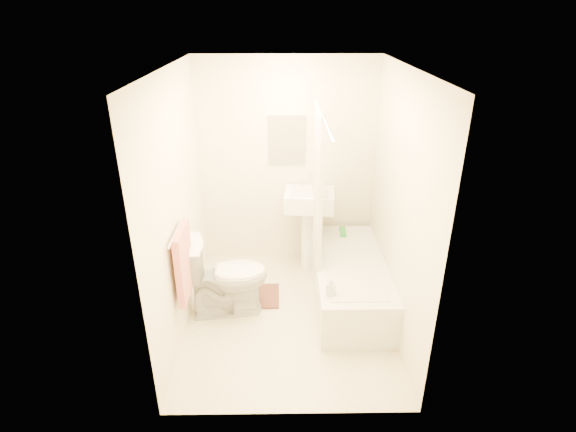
{
  "coord_description": "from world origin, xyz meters",
  "views": [
    {
      "loc": [
        -0.05,
        -3.68,
        2.83
      ],
      "look_at": [
        0.0,
        0.25,
        1.0
      ],
      "focal_mm": 28.0,
      "sensor_mm": 36.0,
      "label": 1
    }
  ],
  "objects_px": {
    "soap_bottle": "(331,286)",
    "bathtub": "(349,280)",
    "toilet": "(226,276)",
    "sink": "(309,227)",
    "bath_mat": "(251,296)"
  },
  "relations": [
    {
      "from": "sink",
      "to": "bath_mat",
      "type": "xyz_separation_m",
      "value": [
        -0.64,
        -0.61,
        -0.52
      ]
    },
    {
      "from": "bathtub",
      "to": "bath_mat",
      "type": "bearing_deg",
      "value": 177.99
    },
    {
      "from": "bathtub",
      "to": "bath_mat",
      "type": "distance_m",
      "value": 1.06
    },
    {
      "from": "soap_bottle",
      "to": "bathtub",
      "type": "bearing_deg",
      "value": 65.81
    },
    {
      "from": "sink",
      "to": "bath_mat",
      "type": "bearing_deg",
      "value": -131.21
    },
    {
      "from": "toilet",
      "to": "bathtub",
      "type": "xyz_separation_m",
      "value": [
        1.26,
        0.19,
        -0.18
      ]
    },
    {
      "from": "toilet",
      "to": "soap_bottle",
      "type": "relative_size",
      "value": 4.69
    },
    {
      "from": "bathtub",
      "to": "bath_mat",
      "type": "xyz_separation_m",
      "value": [
        -1.04,
        0.04,
        -0.22
      ]
    },
    {
      "from": "sink",
      "to": "bathtub",
      "type": "distance_m",
      "value": 0.82
    },
    {
      "from": "toilet",
      "to": "bathtub",
      "type": "height_order",
      "value": "toilet"
    },
    {
      "from": "bath_mat",
      "to": "soap_bottle",
      "type": "xyz_separation_m",
      "value": [
        0.77,
        -0.62,
        0.54
      ]
    },
    {
      "from": "toilet",
      "to": "sink",
      "type": "height_order",
      "value": "sink"
    },
    {
      "from": "toilet",
      "to": "sink",
      "type": "xyz_separation_m",
      "value": [
        0.87,
        0.84,
        0.13
      ]
    },
    {
      "from": "toilet",
      "to": "bathtub",
      "type": "distance_m",
      "value": 1.29
    },
    {
      "from": "bath_mat",
      "to": "toilet",
      "type": "bearing_deg",
      "value": -135.1
    }
  ]
}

